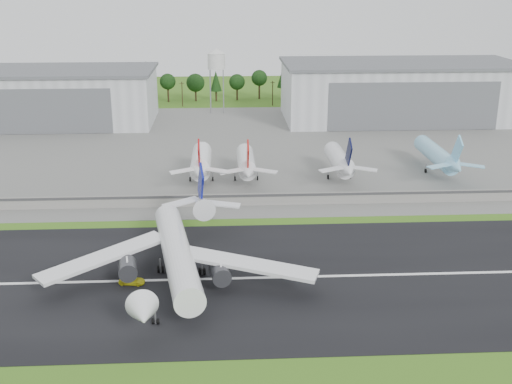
{
  "coord_description": "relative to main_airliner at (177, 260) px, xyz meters",
  "views": [
    {
      "loc": [
        -2.61,
        -111.27,
        59.83
      ],
      "look_at": [
        5.41,
        40.0,
        9.0
      ],
      "focal_mm": 45.0,
      "sensor_mm": 36.0,
      "label": 1
    }
  ],
  "objects": [
    {
      "name": "parked_jet_red_a",
      "position": [
        3.04,
        67.01,
        1.44
      ],
      "size": [
        7.36,
        31.29,
        16.86
      ],
      "color": "white",
      "rests_on": "ground"
    },
    {
      "name": "parked_jet_red_b",
      "position": [
        16.9,
        66.96,
        1.09
      ],
      "size": [
        7.36,
        31.29,
        16.48
      ],
      "color": "white",
      "rests_on": "ground"
    },
    {
      "name": "treeline",
      "position": [
        12.49,
        205.43,
        -4.89
      ],
      "size": [
        320.0,
        16.0,
        22.0
      ],
      "primitive_type": null,
      "color": "black",
      "rests_on": "ground"
    },
    {
      "name": "ground_vehicle",
      "position": [
        -9.22,
        -1.02,
        -4.06
      ],
      "size": [
        5.56,
        3.11,
        1.47
      ],
      "primitive_type": "imported",
      "rotation": [
        0.0,
        0.0,
        1.44
      ],
      "color": "gold",
      "rests_on": "runway"
    },
    {
      "name": "parked_jet_skyblue",
      "position": [
        78.34,
        71.97,
        1.12
      ],
      "size": [
        7.36,
        37.29,
        16.56
      ],
      "color": "#8ACDEF",
      "rests_on": "ground"
    },
    {
      "name": "hangar_east",
      "position": [
        87.49,
        155.35,
        7.73
      ],
      "size": [
        102.0,
        47.0,
        25.2
      ],
      "color": "silver",
      "rests_on": "ground"
    },
    {
      "name": "hangar_west",
      "position": [
        -67.51,
        155.35,
        6.74
      ],
      "size": [
        97.0,
        44.0,
        23.2
      ],
      "color": "silver",
      "rests_on": "ground"
    },
    {
      "name": "main_airliner",
      "position": [
        0.0,
        0.0,
        0.0
      ],
      "size": [
        56.5,
        59.12,
        18.17
      ],
      "rotation": [
        0.0,
        0.0,
        3.31
      ],
      "color": "white",
      "rests_on": "runway"
    },
    {
      "name": "ground",
      "position": [
        12.49,
        -9.57,
        -4.89
      ],
      "size": [
        600.0,
        600.0,
        0.0
      ],
      "primitive_type": "plane",
      "color": "#3C6618",
      "rests_on": "ground"
    },
    {
      "name": "runway_centerline",
      "position": [
        12.49,
        0.43,
        -4.78
      ],
      "size": [
        220.0,
        1.0,
        0.02
      ],
      "primitive_type": "cube",
      "color": "white",
      "rests_on": "runway"
    },
    {
      "name": "water_tower",
      "position": [
        7.49,
        175.43,
        19.66
      ],
      "size": [
        8.4,
        8.4,
        29.4
      ],
      "color": "#99999E",
      "rests_on": "ground"
    },
    {
      "name": "runway",
      "position": [
        12.49,
        0.43,
        -4.84
      ],
      "size": [
        320.0,
        60.0,
        0.1
      ],
      "primitive_type": "cube",
      "color": "black",
      "rests_on": "ground"
    },
    {
      "name": "apron",
      "position": [
        12.49,
        110.43,
        -4.84
      ],
      "size": [
        320.0,
        150.0,
        0.1
      ],
      "primitive_type": "cube",
      "color": "slate",
      "rests_on": "ground"
    },
    {
      "name": "blast_fence",
      "position": [
        12.49,
        45.42,
        -3.09
      ],
      "size": [
        240.0,
        0.61,
        3.5
      ],
      "color": "gray",
      "rests_on": "ground"
    },
    {
      "name": "parked_jet_navy",
      "position": [
        45.9,
        66.98,
        1.21
      ],
      "size": [
        7.36,
        31.29,
        16.61
      ],
      "color": "white",
      "rests_on": "ground"
    },
    {
      "name": "utility_poles",
      "position": [
        12.49,
        190.43,
        -4.89
      ],
      "size": [
        230.0,
        3.0,
        12.0
      ],
      "primitive_type": null,
      "color": "black",
      "rests_on": "ground"
    }
  ]
}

